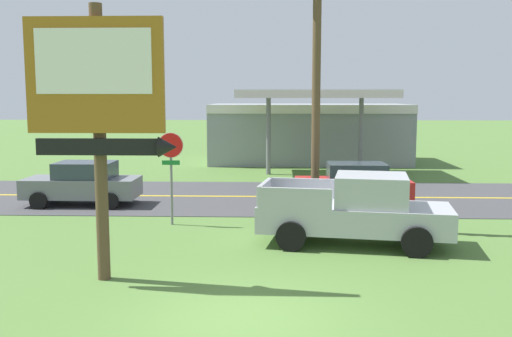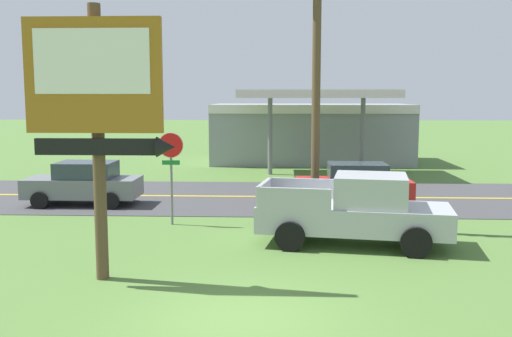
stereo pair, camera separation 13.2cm
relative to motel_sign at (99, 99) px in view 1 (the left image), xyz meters
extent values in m
plane|color=#4C7033|center=(3.14, -2.13, -4.01)|extent=(180.00, 180.00, 0.00)
cube|color=#3D3D3F|center=(3.14, 10.87, -4.00)|extent=(140.00, 8.00, 0.02)
cube|color=gold|center=(3.14, 10.87, -3.99)|extent=(126.00, 0.20, 0.01)
cylinder|color=brown|center=(-0.06, 0.14, -0.99)|extent=(0.28, 0.28, 6.04)
cube|color=#996019|center=(-0.06, -0.04, 0.51)|extent=(2.95, 0.16, 2.44)
cube|color=white|center=(-0.06, -0.13, 0.80)|extent=(2.48, 0.03, 1.37)
cube|color=black|center=(-0.06, -0.04, -1.02)|extent=(2.65, 0.12, 0.36)
cone|color=black|center=(1.47, -0.04, -1.02)|extent=(0.40, 0.44, 0.44)
cylinder|color=slate|center=(0.46, 5.70, -2.91)|extent=(0.08, 0.08, 2.20)
cylinder|color=red|center=(0.46, 5.67, -1.46)|extent=(0.76, 0.03, 0.76)
cylinder|color=white|center=(0.46, 5.69, -1.46)|extent=(0.80, 0.01, 0.80)
cube|color=#19722D|center=(0.46, 5.67, -2.01)|extent=(0.56, 0.03, 0.14)
cylinder|color=brown|center=(5.00, 5.51, 0.27)|extent=(0.26, 0.26, 8.57)
cube|color=gray|center=(5.76, 23.80, -2.21)|extent=(12.00, 6.00, 3.60)
cube|color=silver|center=(5.76, 20.75, -0.66)|extent=(12.00, 0.12, 0.50)
cube|color=silver|center=(5.76, 17.80, 0.19)|extent=(8.00, 5.00, 0.40)
cylinder|color=slate|center=(3.36, 17.80, -1.91)|extent=(0.24, 0.24, 4.20)
cylinder|color=slate|center=(8.16, 17.80, -1.91)|extent=(0.24, 0.24, 4.20)
cube|color=#A8AAAF|center=(5.94, 3.39, -3.25)|extent=(5.44, 2.74, 0.72)
cube|color=#A8AAAF|center=(6.38, 3.32, -2.47)|extent=(2.16, 2.07, 0.84)
cube|color=#28333D|center=(7.26, 3.18, -2.47)|extent=(0.36, 1.65, 0.71)
cube|color=#A8AAAF|center=(4.57, 4.54, -2.61)|extent=(1.94, 0.42, 0.56)
cube|color=#A8AAAF|center=(4.29, 2.72, -2.61)|extent=(1.94, 0.42, 0.56)
cube|color=#A8AAAF|center=(3.47, 3.78, -2.61)|extent=(0.41, 1.88, 0.56)
cylinder|color=black|center=(7.68, 4.11, -3.61)|extent=(0.83, 0.40, 0.80)
cylinder|color=black|center=(7.38, 2.17, -3.61)|extent=(0.83, 0.40, 0.80)
cylinder|color=black|center=(4.50, 4.61, -3.61)|extent=(0.83, 0.40, 0.80)
cylinder|color=black|center=(4.19, 2.68, -3.61)|extent=(0.83, 0.40, 0.80)
cube|color=red|center=(6.60, 8.87, -3.33)|extent=(4.20, 1.76, 0.72)
cube|color=#2D3842|center=(6.75, 8.87, -2.67)|extent=(2.10, 1.56, 0.60)
cylinder|color=black|center=(5.30, 7.99, -3.69)|extent=(0.64, 0.24, 0.64)
cylinder|color=black|center=(5.30, 9.75, -3.69)|extent=(0.64, 0.24, 0.64)
cylinder|color=black|center=(7.90, 7.99, -3.69)|extent=(0.64, 0.24, 0.64)
cylinder|color=black|center=(7.90, 9.75, -3.69)|extent=(0.64, 0.24, 0.64)
cube|color=slate|center=(-3.52, 8.87, -3.33)|extent=(4.20, 1.76, 0.72)
cube|color=#2D3842|center=(-3.37, 8.87, -2.67)|extent=(2.10, 1.56, 0.60)
cylinder|color=black|center=(-4.82, 7.99, -3.69)|extent=(0.64, 0.24, 0.64)
cylinder|color=black|center=(-4.82, 9.75, -3.69)|extent=(0.64, 0.24, 0.64)
cylinder|color=black|center=(-2.22, 7.99, -3.69)|extent=(0.64, 0.24, 0.64)
cylinder|color=black|center=(-2.22, 9.75, -3.69)|extent=(0.64, 0.24, 0.64)
camera|label=1|loc=(3.81, -12.27, 0.06)|focal=40.44mm
camera|label=2|loc=(3.94, -12.27, 0.06)|focal=40.44mm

